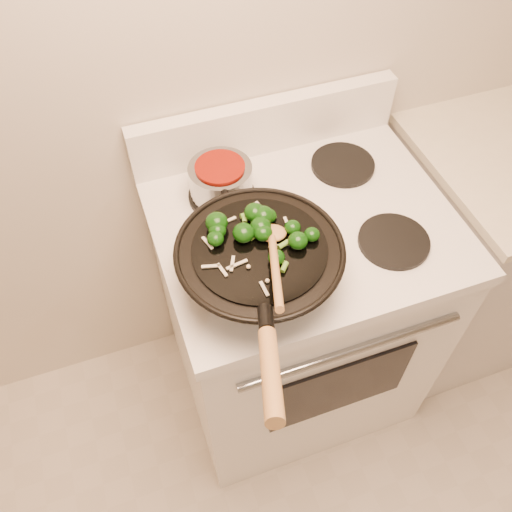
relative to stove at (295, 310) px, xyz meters
name	(u,v)px	position (x,y,z in m)	size (l,w,h in m)	color
stove	(295,310)	(0.00, 0.00, 0.00)	(0.78, 0.67, 1.08)	white
counter_unit	(500,243)	(0.82, 0.03, -0.01)	(0.77, 0.62, 0.91)	silver
wok	(260,264)	(-0.18, -0.16, 0.53)	(0.38, 0.62, 0.24)	black
stirfry	(256,228)	(-0.17, -0.11, 0.60)	(0.27, 0.26, 0.04)	#0C3308
wooden_spoon	(274,253)	(-0.17, -0.21, 0.62)	(0.13, 0.30, 0.12)	#A77541
saucepan	(221,181)	(-0.18, 0.15, 0.51)	(0.17, 0.27, 0.10)	gray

